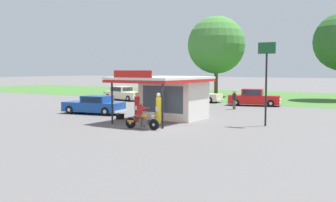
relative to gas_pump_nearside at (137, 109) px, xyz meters
name	(u,v)px	position (x,y,z in m)	size (l,w,h in m)	color
ground_plane	(159,128)	(2.39, -1.02, -0.93)	(300.00, 300.00, 0.00)	#5B5959
grass_verge_strip	(292,98)	(2.39, 28.98, -0.92)	(120.00, 24.00, 0.01)	#3D6B2D
service_station_kiosk	(171,94)	(0.85, 2.91, 0.84)	(4.80, 6.71, 3.47)	silver
gas_pump_nearside	(137,109)	(0.00, 0.00, 0.00)	(0.44, 0.44, 2.02)	slate
gas_pump_offside	(159,110)	(1.70, 0.00, 0.01)	(0.44, 0.44, 2.05)	slate
motorcycle_with_rider	(141,118)	(1.83, -2.02, -0.27)	(2.26, 0.70, 1.58)	black
featured_classic_sedan	(94,105)	(-6.18, 2.57, -0.26)	(5.25, 2.73, 1.45)	#19479E
parked_car_back_row_left	(199,96)	(-4.43, 17.14, -0.27)	(4.98, 2.03, 1.45)	beige
parked_car_back_row_right	(254,98)	(2.15, 16.10, -0.19)	(5.26, 2.84, 1.64)	red
parked_car_back_row_far_right	(124,94)	(-12.98, 14.81, -0.22)	(5.84, 3.03, 1.57)	beige
bystander_leaning_by_kiosk	(234,100)	(1.91, 11.80, -0.06)	(0.35, 0.35, 1.62)	brown
bystander_standing_back_lot	(146,103)	(-2.75, 4.84, -0.09)	(0.34, 0.34, 1.59)	#2D3351
tree_oak_right	(216,46)	(-6.87, 26.42, 5.65)	(7.49, 7.49, 10.45)	brown
roadside_pole_sign	(266,70)	(7.63, 3.14, 2.58)	(1.10, 0.12, 5.19)	black
spare_tire_stack	(120,117)	(-2.25, 0.99, -0.75)	(0.60, 0.60, 0.36)	black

